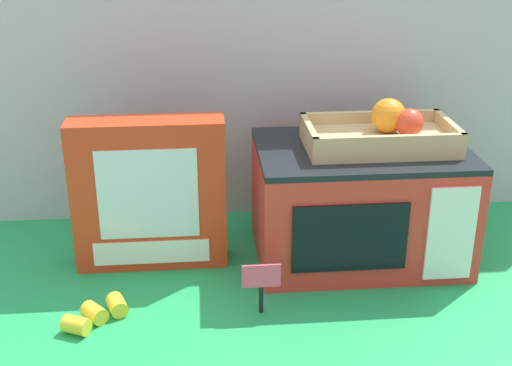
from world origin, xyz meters
The scene contains 7 objects.
ground_plane centered at (0.00, 0.00, 0.00)m, with size 1.70×1.70×0.00m, color #219E54.
display_back_panel centered at (0.00, 0.28, 0.38)m, with size 1.61×0.03×0.77m, color #B7BABF.
toy_microwave centered at (0.12, 0.04, 0.12)m, with size 0.42×0.30×0.24m.
food_groups_crate centered at (0.16, 0.03, 0.27)m, with size 0.30×0.17×0.10m.
cookie_set_box centered at (-0.30, 0.04, 0.15)m, with size 0.30×0.08×0.31m.
price_sign centered at (-0.10, -0.17, 0.07)m, with size 0.07×0.01×0.10m.
loose_toy_banana centered at (-0.40, -0.17, 0.02)m, with size 0.11×0.11×0.03m.
Camera 1 is at (-0.20, -1.22, 0.70)m, focal length 47.63 mm.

